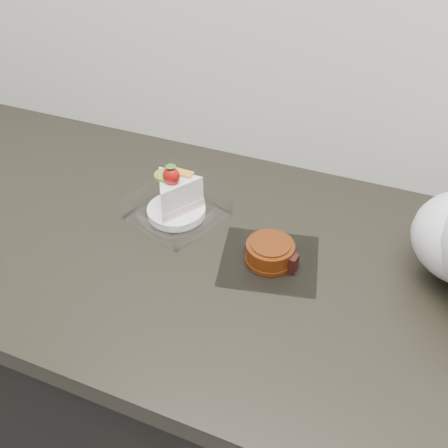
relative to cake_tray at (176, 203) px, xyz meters
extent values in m
cube|color=black|center=(0.22, -0.06, -0.50)|extent=(2.00, 0.60, 0.86)
cube|color=black|center=(0.22, -0.06, -0.05)|extent=(2.04, 0.64, 0.04)
cube|color=white|center=(0.00, 0.00, -0.03)|extent=(0.19, 0.19, 0.00)
cylinder|color=white|center=(0.00, 0.00, -0.02)|extent=(0.11, 0.11, 0.02)
ellipsoid|color=red|center=(0.00, -0.01, 0.07)|extent=(0.03, 0.03, 0.03)
cone|color=#2D7223|center=(0.00, -0.01, 0.08)|extent=(0.02, 0.02, 0.01)
cylinder|color=#7DA931|center=(-0.02, 0.00, 0.06)|extent=(0.04, 0.04, 0.01)
cube|color=orange|center=(0.00, 0.02, 0.06)|extent=(0.05, 0.02, 0.01)
cube|color=white|center=(0.20, -0.05, -0.03)|extent=(0.19, 0.19, 0.00)
cylinder|color=#5B240A|center=(0.20, -0.05, -0.01)|extent=(0.11, 0.11, 0.04)
cylinder|color=#5B240A|center=(0.20, -0.05, -0.03)|extent=(0.11, 0.11, 0.01)
cylinder|color=#5B240A|center=(0.20, -0.05, 0.01)|extent=(0.09, 0.09, 0.00)
cube|color=black|center=(0.24, -0.06, -0.02)|extent=(0.03, 0.02, 0.03)
camera|label=1|loc=(0.37, -0.66, 0.56)|focal=40.00mm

